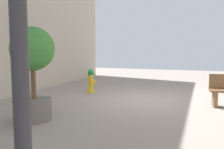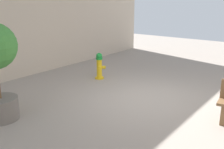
% 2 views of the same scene
% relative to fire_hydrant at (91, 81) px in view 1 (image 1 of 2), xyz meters
% --- Properties ---
extents(ground_plane, '(23.40, 23.40, 0.00)m').
position_rel_fire_hydrant_xyz_m(ground_plane, '(-2.33, 0.67, -0.45)').
color(ground_plane, gray).
extents(fire_hydrant, '(0.36, 0.37, 0.91)m').
position_rel_fire_hydrant_xyz_m(fire_hydrant, '(0.00, 0.00, 0.00)').
color(fire_hydrant, gold).
rests_on(fire_hydrant, ground_plane).
extents(planter_tree, '(1.03, 1.03, 2.22)m').
position_rel_fire_hydrant_xyz_m(planter_tree, '(-0.27, 3.84, 0.91)').
color(planter_tree, slate).
rests_on(planter_tree, ground_plane).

